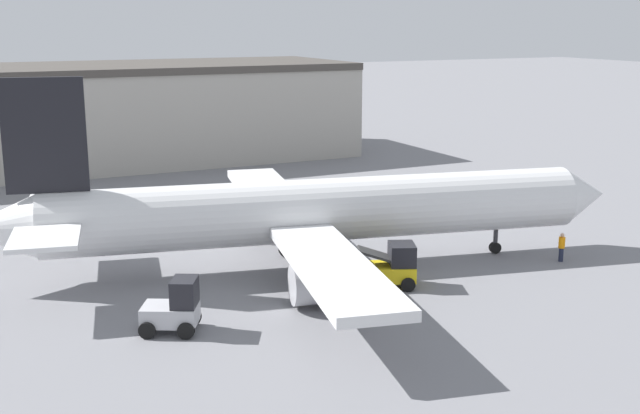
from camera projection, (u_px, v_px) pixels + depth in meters
ground_plane at (320, 266)px, 47.08m from camera, size 400.00×400.00×0.00m
airplane at (304, 212)px, 46.10m from camera, size 37.89×31.80×11.25m
ground_crew_worker at (562, 246)px, 47.80m from camera, size 0.38×0.38×1.74m
baggage_tug at (175, 308)px, 36.95m from camera, size 3.20×2.96×2.57m
belt_loader_truck at (390, 266)px, 43.30m from camera, size 3.56×3.12×2.38m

